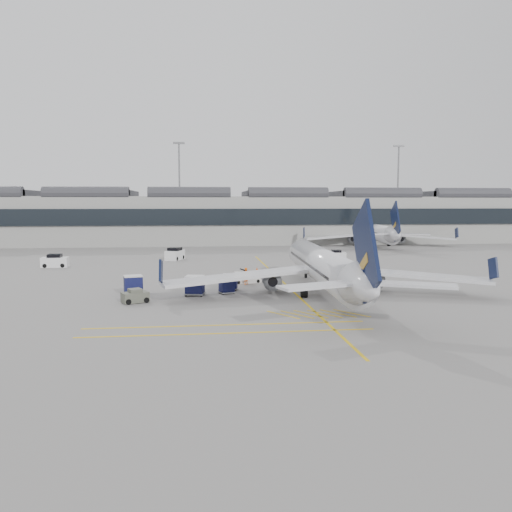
{
  "coord_description": "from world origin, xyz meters",
  "views": [
    {
      "loc": [
        -0.04,
        -48.18,
        9.46
      ],
      "look_at": [
        5.85,
        3.17,
        4.0
      ],
      "focal_mm": 35.0,
      "sensor_mm": 36.0,
      "label": 1
    }
  ],
  "objects": [
    {
      "name": "service_van_mid",
      "position": [
        -4.12,
        36.38,
        0.93
      ],
      "size": [
        3.32,
        4.49,
        2.07
      ],
      "rotation": [
        0.0,
        0.0,
        1.21
      ],
      "color": "white",
      "rests_on": "ground"
    },
    {
      "name": "service_van_right",
      "position": [
        22.89,
        33.26,
        0.75
      ],
      "size": [
        3.47,
        2.12,
        1.67
      ],
      "rotation": [
        0.0,
        0.0,
        -0.16
      ],
      "color": "white",
      "rests_on": "ground"
    },
    {
      "name": "baggage_cart_a",
      "position": [
        -0.52,
        2.96,
        1.1
      ],
      "size": [
        2.24,
        1.97,
        2.05
      ],
      "rotation": [
        0.0,
        0.0,
        -0.2
      ],
      "color": "gray",
      "rests_on": "ground"
    },
    {
      "name": "airliner_main",
      "position": [
        12.86,
        2.12,
        2.89
      ],
      "size": [
        33.81,
        37.0,
        9.83
      ],
      "rotation": [
        0.0,
        0.0,
        -0.05
      ],
      "color": "silver",
      "rests_on": "ground"
    },
    {
      "name": "safety_cone_nose",
      "position": [
        8.03,
        21.0,
        0.26
      ],
      "size": [
        0.38,
        0.38,
        0.52
      ],
      "primitive_type": "cone",
      "color": "#F24C0A",
      "rests_on": "ground"
    },
    {
      "name": "safety_cone_engine",
      "position": [
        17.13,
        6.65,
        0.28
      ],
      "size": [
        0.41,
        0.41,
        0.57
      ],
      "primitive_type": "cone",
      "color": "#F24C0A",
      "rests_on": "ground"
    },
    {
      "name": "service_van_left",
      "position": [
        -21.46,
        28.6,
        0.87
      ],
      "size": [
        3.82,
        2.0,
        1.93
      ],
      "rotation": [
        0.0,
        0.0,
        0.03
      ],
      "color": "white",
      "rests_on": "ground"
    },
    {
      "name": "apron_markings",
      "position": [
        10.0,
        10.0,
        0.01
      ],
      "size": [
        0.25,
        60.0,
        0.01
      ],
      "primitive_type": "cube",
      "color": "gold",
      "rests_on": "ground"
    },
    {
      "name": "ground",
      "position": [
        0.0,
        0.0,
        0.0
      ],
      "size": [
        220.0,
        220.0,
        0.0
      ],
      "primitive_type": "plane",
      "color": "gray",
      "rests_on": "ground"
    },
    {
      "name": "ramp_agent_b",
      "position": [
        2.84,
        5.44,
        0.8
      ],
      "size": [
        0.9,
        0.77,
        1.6
      ],
      "primitive_type": "imported",
      "rotation": [
        0.0,
        0.0,
        3.38
      ],
      "color": "#E4570C",
      "rests_on": "ground"
    },
    {
      "name": "airliner_far",
      "position": [
        39.76,
        60.13,
        2.94
      ],
      "size": [
        34.13,
        37.5,
        9.99
      ],
      "rotation": [
        0.0,
        0.0,
        -0.12
      ],
      "color": "silver",
      "rests_on": "ground"
    },
    {
      "name": "belt_loader",
      "position": [
        5.43,
        10.62,
        0.5
      ],
      "size": [
        4.34,
        2.45,
        1.72
      ],
      "rotation": [
        0.0,
        0.0,
        0.32
      ],
      "color": "beige",
      "rests_on": "ground"
    },
    {
      "name": "baggage_cart_b",
      "position": [
        3.27,
        5.72,
        0.95
      ],
      "size": [
        1.91,
        1.67,
        1.77
      ],
      "rotation": [
        0.0,
        0.0,
        -0.18
      ],
      "color": "gray",
      "rests_on": "ground"
    },
    {
      "name": "pushback_tug",
      "position": [
        -6.18,
        -0.18,
        0.6
      ],
      "size": [
        2.81,
        2.34,
        1.36
      ],
      "rotation": [
        0.0,
        0.0,
        0.43
      ],
      "color": "#5A5D4E",
      "rests_on": "ground"
    },
    {
      "name": "light_masts",
      "position": [
        -1.67,
        86.0,
        14.49
      ],
      "size": [
        113.0,
        0.6,
        25.45
      ],
      "color": "slate",
      "rests_on": "ground"
    },
    {
      "name": "baggage_cart_c",
      "position": [
        2.79,
        3.64,
        0.85
      ],
      "size": [
        1.82,
        1.66,
        1.59
      ],
      "rotation": [
        0.0,
        0.0,
        0.33
      ],
      "color": "gray",
      "rests_on": "ground"
    },
    {
      "name": "baggage_cart_d",
      "position": [
        -6.87,
        3.9,
        1.1
      ],
      "size": [
        2.29,
        2.04,
        2.05
      ],
      "rotation": [
        0.0,
        0.0,
        0.25
      ],
      "color": "gray",
      "rests_on": "ground"
    },
    {
      "name": "ramp_agent_a",
      "position": [
        5.43,
        9.46,
        0.99
      ],
      "size": [
        0.85,
        0.84,
        1.98
      ],
      "primitive_type": "imported",
      "rotation": [
        0.0,
        0.0,
        0.74
      ],
      "color": "#FC600D",
      "rests_on": "ground"
    },
    {
      "name": "terminal",
      "position": [
        0.0,
        71.93,
        6.14
      ],
      "size": [
        200.0,
        20.45,
        12.4
      ],
      "color": "#9E9E99",
      "rests_on": "ground"
    }
  ]
}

